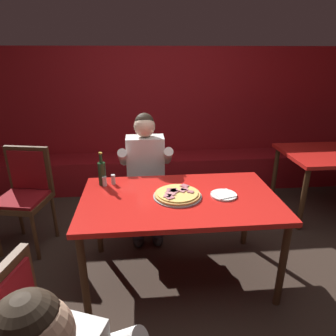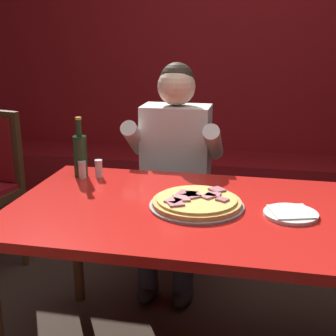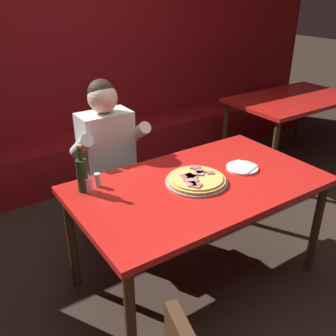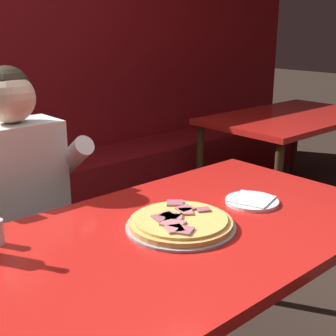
% 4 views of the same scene
% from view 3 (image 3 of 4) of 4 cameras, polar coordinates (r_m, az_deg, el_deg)
% --- Properties ---
extents(ground_plane, '(24.00, 24.00, 0.00)m').
position_cam_3_polar(ground_plane, '(2.76, 4.18, -16.14)').
color(ground_plane, '#33261E').
extents(booth_wall_panel, '(6.80, 0.16, 1.90)m').
position_cam_3_polar(booth_wall_panel, '(4.08, -14.89, 12.54)').
color(booth_wall_panel, maroon).
rests_on(booth_wall_panel, ground_plane).
extents(booth_bench, '(6.46, 0.48, 0.46)m').
position_cam_3_polar(booth_bench, '(4.02, -12.14, 1.74)').
color(booth_bench, maroon).
rests_on(booth_bench, ground_plane).
extents(main_dining_table, '(1.56, 0.91, 0.76)m').
position_cam_3_polar(main_dining_table, '(2.35, 4.72, -3.71)').
color(main_dining_table, '#422816').
rests_on(main_dining_table, ground_plane).
extents(pizza, '(0.38, 0.38, 0.05)m').
position_cam_3_polar(pizza, '(2.31, 4.33, -1.80)').
color(pizza, '#9E9EA3').
rests_on(pizza, main_dining_table).
extents(plate_white_paper, '(0.21, 0.21, 0.02)m').
position_cam_3_polar(plate_white_paper, '(2.52, 11.24, 0.07)').
color(plate_white_paper, white).
rests_on(plate_white_paper, main_dining_table).
extents(beer_bottle, '(0.07, 0.07, 0.29)m').
position_cam_3_polar(beer_bottle, '(2.23, -12.94, -0.89)').
color(beer_bottle, '#19381E').
rests_on(beer_bottle, main_dining_table).
extents(shaker_red_pepper_flakes, '(0.04, 0.04, 0.09)m').
position_cam_3_polar(shaker_red_pepper_flakes, '(2.24, -11.98, -2.70)').
color(shaker_red_pepper_flakes, silver).
rests_on(shaker_red_pepper_flakes, main_dining_table).
extents(shaker_parmesan, '(0.04, 0.04, 0.09)m').
position_cam_3_polar(shaker_parmesan, '(2.29, -10.68, -1.89)').
color(shaker_parmesan, silver).
rests_on(shaker_parmesan, main_dining_table).
extents(diner_seated_blue_shirt, '(0.53, 0.53, 1.27)m').
position_cam_3_polar(diner_seated_blue_shirt, '(2.76, -8.51, 1.29)').
color(diner_seated_blue_shirt, black).
rests_on(diner_seated_blue_shirt, ground_plane).
extents(background_dining_table, '(1.39, 0.83, 0.76)m').
position_cam_3_polar(background_dining_table, '(4.35, 18.44, 9.15)').
color(background_dining_table, '#422816').
rests_on(background_dining_table, ground_plane).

